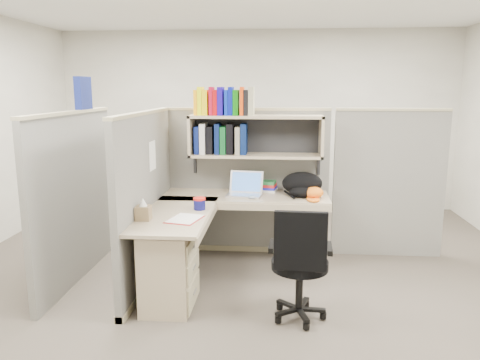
# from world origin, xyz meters

# --- Properties ---
(ground) EXTENTS (6.00, 6.00, 0.00)m
(ground) POSITION_xyz_m (0.00, 0.00, 0.00)
(ground) COLOR #3A332D
(ground) RESTS_ON ground
(room_shell) EXTENTS (6.00, 6.00, 6.00)m
(room_shell) POSITION_xyz_m (0.00, 0.00, 1.62)
(room_shell) COLOR #A5A195
(room_shell) RESTS_ON ground
(cubicle) EXTENTS (3.79, 1.84, 1.95)m
(cubicle) POSITION_xyz_m (-0.37, 0.45, 0.91)
(cubicle) COLOR #61615C
(cubicle) RESTS_ON ground
(desk) EXTENTS (1.74, 1.75, 0.73)m
(desk) POSITION_xyz_m (-0.41, -0.29, 0.44)
(desk) COLOR #9C8C6F
(desk) RESTS_ON ground
(laptop) EXTENTS (0.40, 0.40, 0.26)m
(laptop) POSITION_xyz_m (-0.01, 0.54, 0.86)
(laptop) COLOR silver
(laptop) RESTS_ON desk
(backpack) EXTENTS (0.43, 0.33, 0.25)m
(backpack) POSITION_xyz_m (0.60, 0.57, 0.85)
(backpack) COLOR black
(backpack) RESTS_ON desk
(orange_cap) EXTENTS (0.22, 0.26, 0.11)m
(orange_cap) POSITION_xyz_m (0.70, 0.50, 0.79)
(orange_cap) COLOR orange
(orange_cap) RESTS_ON desk
(snack_canister) EXTENTS (0.11, 0.11, 0.11)m
(snack_canister) POSITION_xyz_m (-0.38, -0.06, 0.79)
(snack_canister) COLOR #0E0F57
(snack_canister) RESTS_ON desk
(tissue_box) EXTENTS (0.12, 0.12, 0.19)m
(tissue_box) POSITION_xyz_m (-0.80, -0.44, 0.83)
(tissue_box) COLOR #88704D
(tissue_box) RESTS_ON desk
(mouse) EXTENTS (0.10, 0.08, 0.03)m
(mouse) POSITION_xyz_m (0.08, 0.41, 0.75)
(mouse) COLOR #8197B7
(mouse) RESTS_ON desk
(paper_cup) EXTENTS (0.08, 0.08, 0.10)m
(paper_cup) POSITION_xyz_m (0.02, 0.68, 0.78)
(paper_cup) COLOR silver
(paper_cup) RESTS_ON desk
(book_stack) EXTENTS (0.20, 0.25, 0.11)m
(book_stack) POSITION_xyz_m (0.24, 0.81, 0.79)
(book_stack) COLOR gray
(book_stack) RESTS_ON desk
(loose_paper) EXTENTS (0.30, 0.36, 0.00)m
(loose_paper) POSITION_xyz_m (-0.46, -0.38, 0.73)
(loose_paper) COLOR white
(loose_paper) RESTS_ON desk
(task_chair) EXTENTS (0.50, 0.47, 0.95)m
(task_chair) POSITION_xyz_m (0.52, -0.73, 0.34)
(task_chair) COLOR black
(task_chair) RESTS_ON ground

